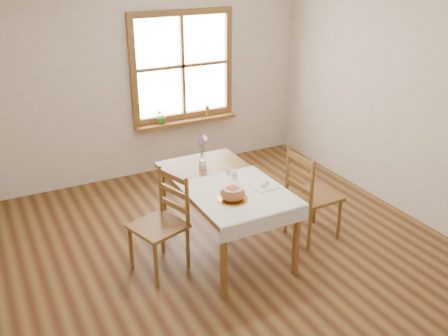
# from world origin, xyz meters

# --- Properties ---
(ground) EXTENTS (5.00, 5.00, 0.00)m
(ground) POSITION_xyz_m (0.00, 0.00, 0.00)
(ground) COLOR brown
(ground) RESTS_ON ground
(room_walls) EXTENTS (4.60, 5.10, 2.65)m
(room_walls) POSITION_xyz_m (0.00, 0.00, 1.71)
(room_walls) COLOR beige
(room_walls) RESTS_ON ground
(window) EXTENTS (1.46, 0.08, 1.46)m
(window) POSITION_xyz_m (0.50, 2.47, 1.45)
(window) COLOR olive
(window) RESTS_ON ground
(window_sill) EXTENTS (1.46, 0.20, 0.05)m
(window_sill) POSITION_xyz_m (0.50, 2.40, 0.69)
(window_sill) COLOR olive
(window_sill) RESTS_ON ground
(dining_table) EXTENTS (0.90, 1.60, 0.75)m
(dining_table) POSITION_xyz_m (0.00, 0.30, 0.66)
(dining_table) COLOR olive
(dining_table) RESTS_ON ground
(table_linen) EXTENTS (0.91, 0.99, 0.01)m
(table_linen) POSITION_xyz_m (0.00, -0.00, 0.76)
(table_linen) COLOR white
(table_linen) RESTS_ON dining_table
(chair_left) EXTENTS (0.60, 0.58, 0.98)m
(chair_left) POSITION_xyz_m (-0.75, 0.23, 0.49)
(chair_left) COLOR olive
(chair_left) RESTS_ON ground
(chair_right) EXTENTS (0.51, 0.49, 1.01)m
(chair_right) POSITION_xyz_m (0.95, 0.04, 0.50)
(chair_right) COLOR olive
(chair_right) RESTS_ON ground
(bread_plate) EXTENTS (0.28, 0.28, 0.01)m
(bread_plate) POSITION_xyz_m (-0.12, -0.11, 0.77)
(bread_plate) COLOR silver
(bread_plate) RESTS_ON table_linen
(bread_loaf) EXTENTS (0.23, 0.23, 0.13)m
(bread_loaf) POSITION_xyz_m (-0.12, -0.11, 0.84)
(bread_loaf) COLOR #A7663B
(bread_loaf) RESTS_ON bread_plate
(egg_napkin) EXTENTS (0.24, 0.21, 0.01)m
(egg_napkin) POSITION_xyz_m (0.29, -0.00, 0.77)
(egg_napkin) COLOR white
(egg_napkin) RESTS_ON table_linen
(eggs) EXTENTS (0.19, 0.17, 0.04)m
(eggs) POSITION_xyz_m (0.29, -0.00, 0.79)
(eggs) COLOR white
(eggs) RESTS_ON egg_napkin
(salt_shaker) EXTENTS (0.06, 0.06, 0.10)m
(salt_shaker) POSITION_xyz_m (0.10, 0.40, 0.81)
(salt_shaker) COLOR silver
(salt_shaker) RESTS_ON table_linen
(pepper_shaker) EXTENTS (0.05, 0.05, 0.10)m
(pepper_shaker) POSITION_xyz_m (0.12, 0.30, 0.81)
(pepper_shaker) COLOR silver
(pepper_shaker) RESTS_ON table_linen
(flower_vase) EXTENTS (0.10, 0.10, 0.09)m
(flower_vase) POSITION_xyz_m (-0.05, 0.69, 0.80)
(flower_vase) COLOR silver
(flower_vase) RESTS_ON dining_table
(lavender_bouquet) EXTENTS (0.14, 0.14, 0.27)m
(lavender_bouquet) POSITION_xyz_m (-0.05, 0.69, 0.98)
(lavender_bouquet) COLOR #6F5190
(lavender_bouquet) RESTS_ON flower_vase
(potted_plant) EXTENTS (0.22, 0.24, 0.17)m
(potted_plant) POSITION_xyz_m (0.14, 2.40, 0.80)
(potted_plant) COLOR #3E752F
(potted_plant) RESTS_ON window_sill
(amber_bottle) EXTENTS (0.06, 0.06, 0.16)m
(amber_bottle) POSITION_xyz_m (0.83, 2.40, 0.79)
(amber_bottle) COLOR #9F681D
(amber_bottle) RESTS_ON window_sill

